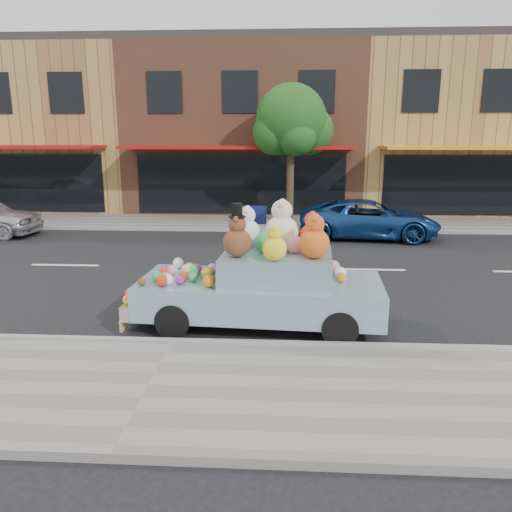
{
  "coord_description": "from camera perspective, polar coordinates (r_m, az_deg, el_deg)",
  "views": [
    {
      "loc": [
        1.78,
        -12.48,
        3.37
      ],
      "look_at": [
        1.29,
        -3.79,
        1.25
      ],
      "focal_mm": 35.0,
      "sensor_mm": 36.0,
      "label": 1
    }
  ],
  "objects": [
    {
      "name": "storefront_mid",
      "position": [
        24.52,
        -0.96,
        14.34
      ],
      "size": [
        10.0,
        9.8,
        7.3
      ],
      "color": "#8F563C",
      "rests_on": "ground"
    },
    {
      "name": "car_blue",
      "position": [
        17.06,
        12.79,
        4.14
      ],
      "size": [
        4.76,
        2.53,
        1.27
      ],
      "primitive_type": "imported",
      "rotation": [
        0.0,
        0.0,
        1.48
      ],
      "color": "navy",
      "rests_on": "ground"
    },
    {
      "name": "far_kerb",
      "position": [
        17.88,
        -2.54,
        3.03
      ],
      "size": [
        60.0,
        0.12,
        0.13
      ],
      "primitive_type": "cube",
      "color": "gray",
      "rests_on": "ground"
    },
    {
      "name": "ground",
      "position": [
        13.05,
        -4.72,
        -1.31
      ],
      "size": [
        120.0,
        120.0,
        0.0
      ],
      "primitive_type": "plane",
      "color": "black",
      "rests_on": "ground"
    },
    {
      "name": "art_car",
      "position": [
        8.94,
        0.71,
        -2.91
      ],
      "size": [
        4.59,
        2.03,
        2.26
      ],
      "rotation": [
        0.0,
        0.0,
        -0.06
      ],
      "color": "black",
      "rests_on": "ground"
    },
    {
      "name": "near_kerb",
      "position": [
        8.37,
        -9.46,
        -9.76
      ],
      "size": [
        60.0,
        0.12,
        0.13
      ],
      "primitive_type": "cube",
      "color": "gray",
      "rests_on": "ground"
    },
    {
      "name": "storefront_right",
      "position": [
        25.8,
        22.44,
        13.31
      ],
      "size": [
        10.0,
        9.8,
        7.3
      ],
      "color": "#AC8548",
      "rests_on": "ground"
    },
    {
      "name": "far_sidewalk",
      "position": [
        19.35,
        -2.1,
        3.84
      ],
      "size": [
        60.0,
        3.0,
        0.12
      ],
      "primitive_type": "cube",
      "color": "gray",
      "rests_on": "ground"
    },
    {
      "name": "street_tree",
      "position": [
        19.04,
        4.11,
        14.64
      ],
      "size": [
        3.0,
        2.7,
        5.22
      ],
      "color": "#38281C",
      "rests_on": "ground"
    },
    {
      "name": "near_sidewalk",
      "position": [
        7.07,
        -12.17,
        -14.58
      ],
      "size": [
        60.0,
        3.0,
        0.12
      ],
      "primitive_type": "cube",
      "color": "gray",
      "rests_on": "ground"
    },
    {
      "name": "storefront_left",
      "position": [
        27.15,
        -23.13,
        13.22
      ],
      "size": [
        10.0,
        9.8,
        7.3
      ],
      "color": "#AC8548",
      "rests_on": "ground"
    }
  ]
}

